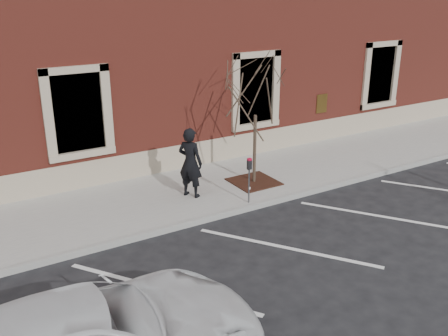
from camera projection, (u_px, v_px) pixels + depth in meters
ground at (236, 213)px, 13.36m from camera, size 120.00×120.00×0.00m
sidewalk_near at (204, 189)px, 14.74m from camera, size 40.00×3.50×0.15m
curb_near at (237, 211)px, 13.29m from camera, size 40.00×0.12×0.15m
parking_stripes at (286, 248)px, 11.59m from camera, size 28.00×4.40×0.01m
building_civic at (123, 36)px, 18.19m from camera, size 40.00×8.62×8.00m
man at (190, 163)px, 13.75m from camera, size 0.78×0.86×1.98m
parking_meter at (249, 172)px, 13.34m from camera, size 0.12×0.09×1.28m
tree_grate at (254, 182)px, 15.04m from camera, size 1.30×1.30×0.03m
sapling at (256, 96)px, 14.14m from camera, size 2.27×2.27×3.78m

